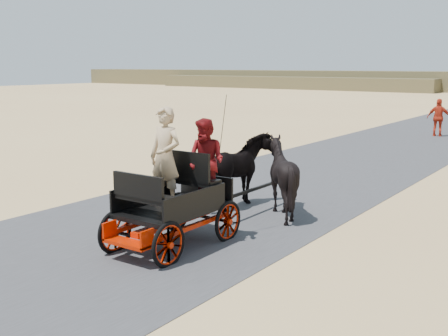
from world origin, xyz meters
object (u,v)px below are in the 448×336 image
Objects in this scene: carriage at (173,226)px; pedestrian at (439,118)px; horse_right at (282,177)px; horse_left at (240,171)px.

carriage is 1.39× the size of pedestrian.
carriage is at bearing 79.61° from horse_right.
horse_left is 16.06m from pedestrian.
carriage is 3.09m from horse_left.
horse_right is (0.55, 3.00, 0.49)m from carriage.
horse_left is at bearing 100.39° from carriage.
horse_right reaches higher than carriage.
horse_left is 1.16× the size of pedestrian.
horse_right is 0.98× the size of pedestrian.
carriage is 19.06m from pedestrian.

